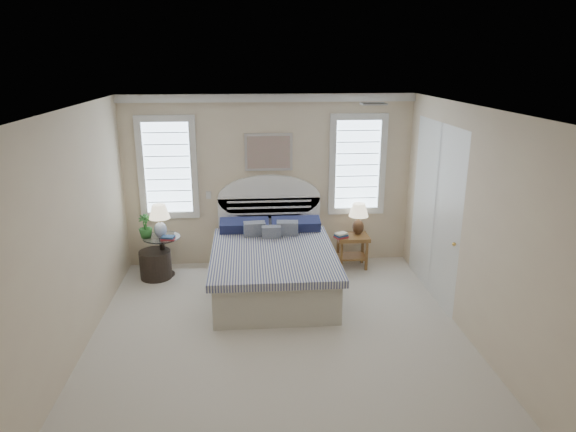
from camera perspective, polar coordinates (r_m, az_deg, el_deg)
The scene contains 21 objects.
floor at distance 6.27m, azimuth -0.95°, elevation -13.61°, with size 4.50×5.00×0.01m, color beige.
ceiling at distance 5.42m, azimuth -1.09°, elevation 11.79°, with size 4.50×5.00×0.01m, color white.
wall_back at distance 8.10m, azimuth -2.15°, elevation 3.87°, with size 4.50×0.02×2.70m, color beige.
wall_left at distance 6.00m, azimuth -22.99°, elevation -2.27°, with size 0.02×5.00×2.70m, color beige.
wall_right at distance 6.25m, azimuth 20.04°, elevation -1.20°, with size 0.02×5.00×2.70m, color beige.
crown_molding at distance 7.87m, azimuth -2.24°, elevation 12.98°, with size 4.50×0.08×0.12m, color silver.
hvac_vent at distance 6.39m, azimuth 9.49°, elevation 12.19°, with size 0.30×0.20×0.02m, color #B2B2B2.
switch_plate at distance 8.15m, azimuth -8.82°, elevation 2.31°, with size 0.08×0.01×0.12m, color silver.
window_left at distance 8.11m, azimuth -13.21°, elevation 5.25°, with size 0.90×0.06×1.60m, color #C9E6FF.
window_right at distance 8.21m, azimuth 7.70°, elevation 5.68°, with size 0.90×0.06×1.60m, color #C9E6FF.
painting at distance 7.97m, azimuth -2.17°, elevation 7.09°, with size 0.74×0.04×0.58m, color silver.
closet_door at distance 7.34m, azimuth 16.01°, elevation 0.59°, with size 0.02×1.80×2.40m, color silver.
bed at distance 7.40m, azimuth -1.70°, elevation -5.27°, with size 1.72×2.28×1.47m.
side_table_left at distance 8.05m, azimuth -13.76°, elevation -3.89°, with size 0.56×0.56×0.63m.
nightstand_right at distance 8.20m, azimuth 7.16°, elevation -3.12°, with size 0.50×0.40×0.53m.
floor_pot at distance 8.06m, azimuth -14.49°, elevation -5.22°, with size 0.47×0.47×0.43m, color black.
lamp_left at distance 7.88m, azimuth -14.08°, elevation -0.13°, with size 0.31×0.31×0.51m.
lamp_right at distance 8.17m, azimuth 7.85°, elevation 0.09°, with size 0.36×0.36×0.50m.
potted_plant at distance 7.93m, azimuth -15.57°, elevation -1.11°, with size 0.20×0.20×0.36m, color #427E32.
books_left at distance 7.81m, azimuth -13.18°, elevation -2.39°, with size 0.22×0.18×0.05m.
books_right at distance 8.02m, azimuth 5.93°, elevation -2.16°, with size 0.24×0.20×0.08m.
Camera 1 is at (-0.34, -5.38, 3.20)m, focal length 32.00 mm.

